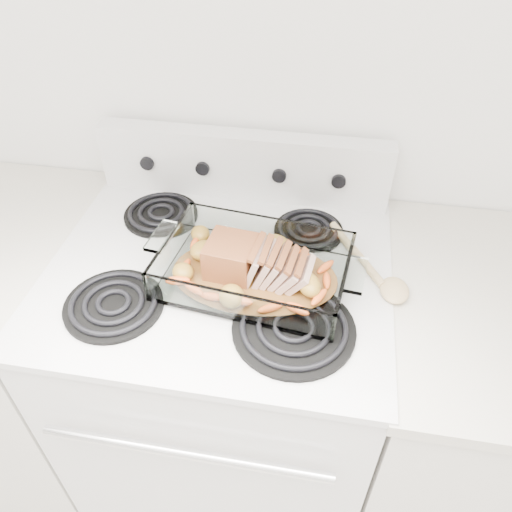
% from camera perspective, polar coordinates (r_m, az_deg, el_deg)
% --- Properties ---
extents(electric_range, '(0.78, 0.70, 1.12)m').
position_cam_1_polar(electric_range, '(1.49, -3.32, -13.96)').
color(electric_range, silver).
rests_on(electric_range, ground).
extents(counter_left, '(0.58, 0.68, 0.93)m').
position_cam_1_polar(counter_left, '(1.73, -25.64, -9.85)').
color(counter_left, silver).
rests_on(counter_left, ground).
extents(counter_right, '(0.58, 0.68, 0.93)m').
position_cam_1_polar(counter_right, '(1.55, 22.61, -16.79)').
color(counter_right, silver).
rests_on(counter_right, ground).
extents(baking_dish, '(0.40, 0.26, 0.08)m').
position_cam_1_polar(baking_dish, '(1.09, -0.18, -1.78)').
color(baking_dish, silver).
rests_on(baking_dish, electric_range).
extents(pork_roast, '(0.23, 0.10, 0.08)m').
position_cam_1_polar(pork_roast, '(1.07, -0.91, -0.66)').
color(pork_roast, brown).
rests_on(pork_roast, baking_dish).
extents(roast_vegetables, '(0.34, 0.19, 0.04)m').
position_cam_1_polar(roast_vegetables, '(1.11, -0.06, -0.29)').
color(roast_vegetables, '#EA5518').
rests_on(roast_vegetables, baking_dish).
extents(wooden_spoon, '(0.18, 0.25, 0.02)m').
position_cam_1_polar(wooden_spoon, '(1.14, 13.68, -1.94)').
color(wooden_spoon, tan).
rests_on(wooden_spoon, electric_range).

